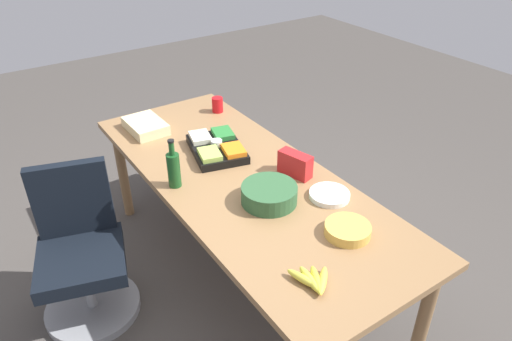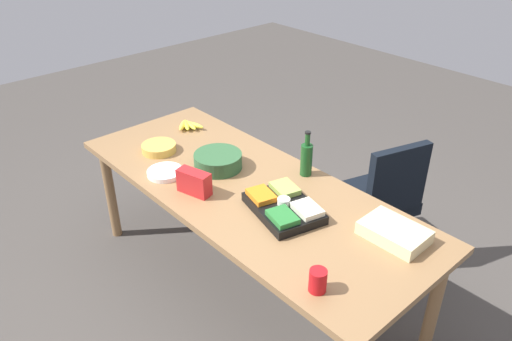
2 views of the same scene
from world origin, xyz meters
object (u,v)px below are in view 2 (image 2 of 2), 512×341
conference_table (247,197)px  office_chair (375,210)px  sheet_cake (394,232)px  wine_bottle (306,158)px  chip_bag_red (194,182)px  veggie_tray (284,206)px  paper_plate_stack (165,172)px  salad_bowl (218,161)px  banana_bunch (188,125)px  red_solo_cup (318,281)px  chip_bowl (159,148)px

conference_table → office_chair: office_chair is taller
sheet_cake → wine_bottle: bearing=169.7°
chip_bag_red → wine_bottle: wine_bottle is taller
conference_table → veggie_tray: 0.35m
paper_plate_stack → salad_bowl: bearing=63.0°
paper_plate_stack → banana_bunch: size_ratio=1.05×
conference_table → paper_plate_stack: size_ratio=10.70×
chip_bag_red → wine_bottle: size_ratio=0.69×
conference_table → paper_plate_stack: bearing=-147.1°
chip_bag_red → paper_plate_stack: size_ratio=0.91×
salad_bowl → red_solo_cup: red_solo_cup is taller
wine_bottle → sheet_cake: (0.73, -0.13, -0.08)m
chip_bag_red → wine_bottle: (0.29, 0.63, 0.04)m
office_chair → banana_bunch: size_ratio=4.38×
paper_plate_stack → banana_bunch: 0.66m
chip_bowl → office_chair: bearing=45.4°
paper_plate_stack → veggie_tray: bearing=18.6°
wine_bottle → chip_bowl: bearing=-149.5°
wine_bottle → banana_bunch: size_ratio=1.38×
office_chair → banana_bunch: bearing=-149.8°
wine_bottle → banana_bunch: 1.03m
banana_bunch → chip_bowl: bearing=-65.3°
banana_bunch → red_solo_cup: bearing=-17.3°
wine_bottle → salad_bowl: size_ratio=0.97×
chip_bag_red → sheet_cake: (1.01, 0.49, -0.04)m
office_chair → salad_bowl: size_ratio=3.07×
conference_table → wine_bottle: 0.43m
chip_bowl → banana_bunch: size_ratio=1.07×
red_solo_cup → paper_plate_stack: size_ratio=0.50×
veggie_tray → banana_bunch: veggie_tray is taller
conference_table → veggie_tray: size_ratio=4.89×
conference_table → salad_bowl: salad_bowl is taller
office_chair → red_solo_cup: size_ratio=8.36×
veggie_tray → sheet_cake: veggie_tray is taller
office_chair → paper_plate_stack: 1.48m
office_chair → sheet_cake: office_chair is taller
chip_bag_red → red_solo_cup: 1.00m
chip_bag_red → banana_bunch: chip_bag_red is taller
red_solo_cup → wine_bottle: bearing=136.0°
veggie_tray → wine_bottle: (-0.19, 0.38, 0.07)m
chip_bowl → red_solo_cup: (1.57, -0.19, 0.03)m
wine_bottle → sheet_cake: 0.74m
banana_bunch → chip_bag_red: bearing=-33.0°
chip_bag_red → salad_bowl: 0.31m
chip_bowl → banana_bunch: chip_bowl is taller
veggie_tray → red_solo_cup: red_solo_cup is taller
veggie_tray → sheet_cake: bearing=25.1°
conference_table → paper_plate_stack: (-0.43, -0.28, 0.09)m
chip_bowl → banana_bunch: (-0.16, 0.35, -0.00)m
conference_table → sheet_cake: (0.86, 0.23, 0.11)m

